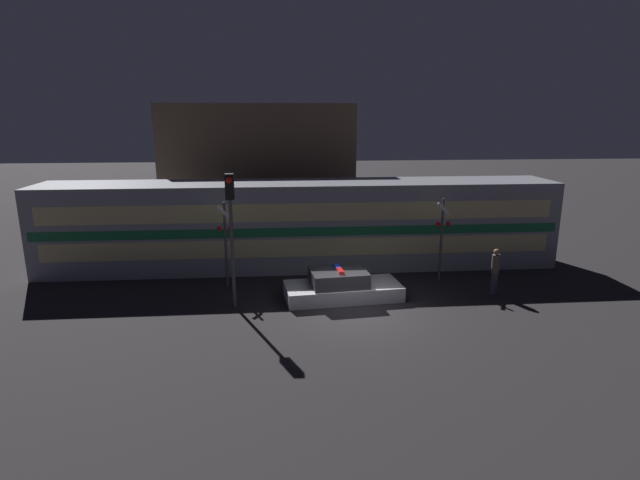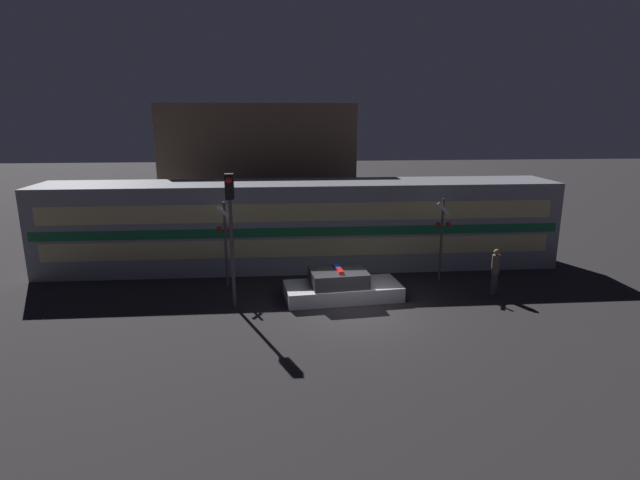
{
  "view_description": "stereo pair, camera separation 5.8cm",
  "coord_description": "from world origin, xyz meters",
  "px_view_note": "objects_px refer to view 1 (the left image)",
  "views": [
    {
      "loc": [
        -2.77,
        -16.58,
        6.95
      ],
      "look_at": [
        -1.01,
        3.8,
        1.78
      ],
      "focal_mm": 28.0,
      "sensor_mm": 36.0,
      "label": 1
    },
    {
      "loc": [
        -2.71,
        -16.59,
        6.95
      ],
      "look_at": [
        -1.01,
        3.8,
        1.78
      ],
      "focal_mm": 28.0,
      "sensor_mm": 36.0,
      "label": 2
    }
  ],
  "objects_px": {
    "pedestrian": "(495,271)",
    "crossing_signal_near": "(442,234)",
    "police_car": "(341,287)",
    "traffic_light_corner": "(231,214)",
    "train": "(301,225)"
  },
  "relations": [
    {
      "from": "police_car",
      "to": "traffic_light_corner",
      "type": "height_order",
      "value": "traffic_light_corner"
    },
    {
      "from": "pedestrian",
      "to": "traffic_light_corner",
      "type": "bearing_deg",
      "value": -177.22
    },
    {
      "from": "crossing_signal_near",
      "to": "traffic_light_corner",
      "type": "distance_m",
      "value": 9.04
    },
    {
      "from": "police_car",
      "to": "crossing_signal_near",
      "type": "height_order",
      "value": "crossing_signal_near"
    },
    {
      "from": "police_car",
      "to": "crossing_signal_near",
      "type": "distance_m",
      "value": 5.12
    },
    {
      "from": "pedestrian",
      "to": "crossing_signal_near",
      "type": "relative_size",
      "value": 0.53
    },
    {
      "from": "police_car",
      "to": "pedestrian",
      "type": "xyz_separation_m",
      "value": [
        6.07,
        -0.11,
        0.5
      ]
    },
    {
      "from": "train",
      "to": "pedestrian",
      "type": "distance_m",
      "value": 8.76
    },
    {
      "from": "pedestrian",
      "to": "traffic_light_corner",
      "type": "xyz_separation_m",
      "value": [
        -10.14,
        -0.49,
        2.55
      ]
    },
    {
      "from": "police_car",
      "to": "crossing_signal_near",
      "type": "relative_size",
      "value": 1.3
    },
    {
      "from": "train",
      "to": "police_car",
      "type": "xyz_separation_m",
      "value": [
        1.34,
        -4.46,
        -1.53
      ]
    },
    {
      "from": "pedestrian",
      "to": "train",
      "type": "bearing_deg",
      "value": 148.4
    },
    {
      "from": "pedestrian",
      "to": "police_car",
      "type": "bearing_deg",
      "value": 179.01
    },
    {
      "from": "police_car",
      "to": "traffic_light_corner",
      "type": "xyz_separation_m",
      "value": [
        -4.07,
        -0.6,
        3.05
      ]
    },
    {
      "from": "pedestrian",
      "to": "traffic_light_corner",
      "type": "height_order",
      "value": "traffic_light_corner"
    }
  ]
}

